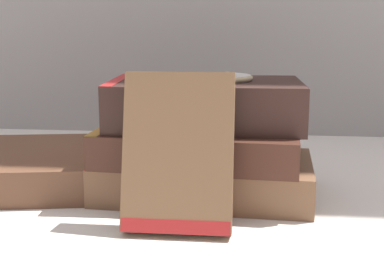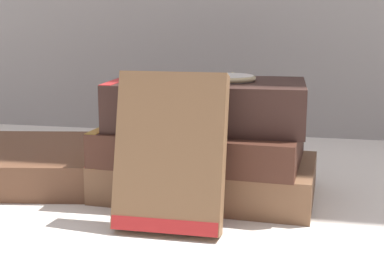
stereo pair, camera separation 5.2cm
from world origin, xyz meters
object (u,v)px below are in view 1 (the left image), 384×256
object	(u,v)px
reading_glasses	(190,159)
book_flat_top	(200,103)
book_flat_middle	(194,143)
pocket_watch	(226,78)
book_leaning_front	(179,158)
book_side_left	(1,167)
book_flat_bottom	(200,176)

from	to	relation	value
reading_glasses	book_flat_top	bearing A→B (deg)	-64.03
book_flat_middle	pocket_watch	distance (m)	0.08
book_leaning_front	reading_glasses	xyz separation A→B (m)	(-0.01, 0.23, -0.06)
book_flat_top	pocket_watch	world-z (taller)	pocket_watch
book_flat_middle	book_side_left	size ratio (longest dim) A/B	0.92
book_flat_middle	book_side_left	bearing A→B (deg)	179.23
book_side_left	pocket_watch	size ratio (longest dim) A/B	3.95
book_flat_bottom	book_side_left	size ratio (longest dim) A/B	1.00
book_flat_bottom	reading_glasses	size ratio (longest dim) A/B	2.33
book_flat_bottom	reading_glasses	xyz separation A→B (m)	(-0.02, 0.14, -0.02)
book_leaning_front	reading_glasses	distance (m)	0.24
book_flat_bottom	book_flat_middle	size ratio (longest dim) A/B	1.08
book_side_left	book_leaning_front	world-z (taller)	book_leaning_front
book_flat_bottom	book_flat_middle	distance (m)	0.04
book_flat_top	reading_glasses	world-z (taller)	book_flat_top
book_flat_top	book_flat_middle	bearing A→B (deg)	-127.04
book_flat_bottom	pocket_watch	size ratio (longest dim) A/B	3.94
book_leaning_front	pocket_watch	size ratio (longest dim) A/B	2.40
book_side_left	reading_glasses	size ratio (longest dim) A/B	2.33
pocket_watch	book_leaning_front	bearing A→B (deg)	-109.12
book_flat_bottom	pocket_watch	bearing A→B (deg)	22.46
book_side_left	pocket_watch	bearing A→B (deg)	-10.96
book_leaning_front	pocket_watch	xyz separation A→B (m)	(0.04, 0.11, 0.06)
book_flat_bottom	book_leaning_front	xyz separation A→B (m)	(-0.01, -0.10, 0.05)
book_flat_top	pocket_watch	distance (m)	0.04
pocket_watch	reading_glasses	world-z (taller)	pocket_watch
book_leaning_front	pocket_watch	distance (m)	0.13
book_flat_middle	reading_glasses	world-z (taller)	book_flat_middle
pocket_watch	book_side_left	bearing A→B (deg)	178.97
book_leaning_front	pocket_watch	world-z (taller)	book_leaning_front
book_leaning_front	book_flat_top	bearing A→B (deg)	84.32
book_flat_bottom	book_leaning_front	distance (m)	0.11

